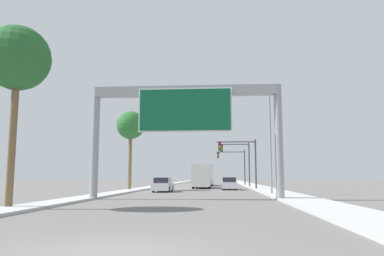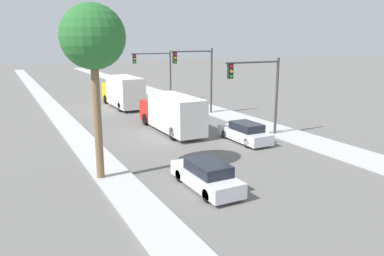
{
  "view_description": "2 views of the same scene",
  "coord_description": "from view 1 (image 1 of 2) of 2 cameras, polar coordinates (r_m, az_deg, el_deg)",
  "views": [
    {
      "loc": [
        2.37,
        -7.92,
        1.62
      ],
      "look_at": [
        0.0,
        24.4,
        5.79
      ],
      "focal_mm": 35.0,
      "sensor_mm": 36.0,
      "label": 1
    },
    {
      "loc": [
        -12.35,
        15.5,
        7.33
      ],
      "look_at": [
        -0.98,
        37.35,
        1.56
      ],
      "focal_mm": 35.0,
      "sensor_mm": 36.0,
      "label": 2
    }
  ],
  "objects": [
    {
      "name": "median_strip_left",
      "position": [
        68.61,
        -3.91,
        -8.61
      ],
      "size": [
        2.0,
        120.0,
        0.15
      ],
      "color": "#BBBBBB",
      "rests_on": "ground"
    },
    {
      "name": "ground_plane",
      "position": [
        8.42,
        -12.89,
        -18.27
      ],
      "size": [
        300.0,
        300.0,
        0.0
      ],
      "primitive_type": "plane",
      "color": "slate"
    },
    {
      "name": "car_far_center",
      "position": [
        39.32,
        -4.44,
        -8.66
      ],
      "size": [
        1.72,
        4.79,
        1.47
      ],
      "color": "silver",
      "rests_on": "ground"
    },
    {
      "name": "palm_tree_foreground",
      "position": [
        21.57,
        -25.07,
        9.39
      ],
      "size": [
        3.36,
        3.36,
        9.35
      ],
      "color": "brown",
      "rests_on": "ground"
    },
    {
      "name": "truck_box_primary",
      "position": [
        50.78,
        1.53,
        -7.39
      ],
      "size": [
        2.32,
        8.76,
        3.07
      ],
      "color": "red",
      "rests_on": "ground"
    },
    {
      "name": "traffic_light_mid_block",
      "position": [
        56.07,
        7.29,
        -4.38
      ],
      "size": [
        4.48,
        0.32,
        6.62
      ],
      "color": "#3D3D3F",
      "rests_on": "ground"
    },
    {
      "name": "palm_tree_background",
      "position": [
        44.17,
        -9.33,
        0.27
      ],
      "size": [
        3.27,
        3.27,
        9.15
      ],
      "color": "brown",
      "rests_on": "ground"
    },
    {
      "name": "truck_box_secondary",
      "position": [
        63.95,
        2.09,
        -7.2
      ],
      "size": [
        2.5,
        8.83,
        3.48
      ],
      "color": "yellow",
      "rests_on": "ground"
    },
    {
      "name": "sidewalk_right",
      "position": [
        68.15,
        8.82,
        -8.55
      ],
      "size": [
        3.0,
        120.0,
        0.15
      ],
      "color": "#BBBBBB",
      "rests_on": "ground"
    },
    {
      "name": "traffic_light_near_intersection",
      "position": [
        46.07,
        7.73,
        -4.13
      ],
      "size": [
        4.8,
        0.32,
        6.08
      ],
      "color": "#3D3D3F",
      "rests_on": "ground"
    },
    {
      "name": "traffic_light_far_intersection",
      "position": [
        66.02,
        6.58,
        -5.06
      ],
      "size": [
        5.1,
        0.32,
        6.11
      ],
      "color": "#3D3D3F",
      "rests_on": "ground"
    },
    {
      "name": "sign_gantry",
      "position": [
        26.29,
        -1.04,
        2.26
      ],
      "size": [
        13.45,
        0.73,
        7.97
      ],
      "color": "gray",
      "rests_on": "ground"
    },
    {
      "name": "car_mid_center",
      "position": [
        45.42,
        5.68,
        -8.47
      ],
      "size": [
        1.75,
        4.73,
        1.47
      ],
      "color": "silver",
      "rests_on": "ground"
    },
    {
      "name": "street_lamp_right",
      "position": [
        33.65,
        11.37,
        -0.87
      ],
      "size": [
        2.37,
        0.28,
        9.13
      ],
      "color": "gray",
      "rests_on": "ground"
    }
  ]
}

